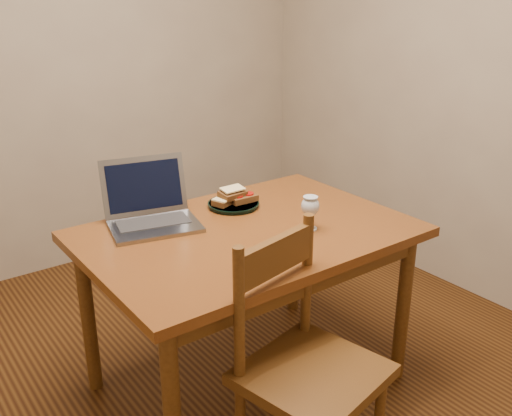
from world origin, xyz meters
TOP-DOWN VIEW (x-y plane):
  - floor at (0.00, 0.00)m, footprint 3.20×3.20m
  - back_wall at (0.00, 1.61)m, footprint 3.20×0.02m
  - right_wall at (1.61, 0.00)m, footprint 0.02×3.20m
  - table at (0.08, -0.05)m, footprint 1.30×0.90m
  - chair at (-0.07, -0.61)m, footprint 0.51×0.50m
  - plate at (0.18, 0.19)m, footprint 0.23×0.23m
  - sandwich_cheese at (0.15, 0.20)m, footprint 0.13×0.10m
  - sandwich_tomato at (0.23, 0.18)m, footprint 0.13×0.08m
  - sandwich_top at (0.18, 0.20)m, footprint 0.13×0.08m
  - milk_glass at (0.29, -0.20)m, footprint 0.07×0.07m
  - laptop at (-0.20, 0.25)m, footprint 0.42×0.40m

SIDE VIEW (x-z plane):
  - floor at x=0.00m, z-range -0.02..0.00m
  - chair at x=-0.07m, z-range 0.27..0.74m
  - table at x=0.08m, z-range 0.28..1.02m
  - plate at x=0.18m, z-range 0.74..0.76m
  - sandwich_cheese at x=0.15m, z-range 0.76..0.79m
  - sandwich_tomato at x=0.23m, z-range 0.76..0.80m
  - sandwich_top at x=0.18m, z-range 0.79..0.82m
  - laptop at x=-0.20m, z-range 0.68..0.94m
  - milk_glass at x=0.29m, z-range 0.74..0.88m
  - back_wall at x=0.00m, z-range 0.00..2.60m
  - right_wall at x=1.61m, z-range 0.00..2.60m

